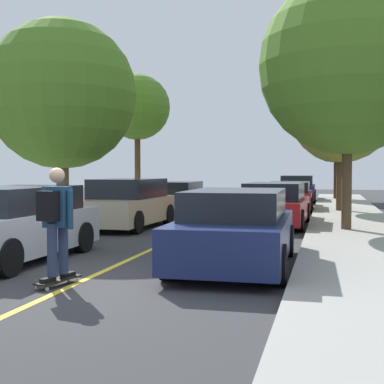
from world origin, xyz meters
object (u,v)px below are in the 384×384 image
Objects in this scene: parked_car_left_nearest at (11,224)px; parked_car_right_nearest at (236,229)px; parked_car_left_far at (177,197)px; street_tree_left_nearest at (62,95)px; parked_car_right_far at (289,196)px; street_tree_left_near at (137,108)px; skateboard at (58,280)px; skateboarder at (56,217)px; street_tree_right_far at (338,121)px; parked_car_left_near at (127,204)px; street_tree_right_nearest at (348,65)px; parked_car_right_near at (275,205)px; street_tree_right_near at (342,110)px; parked_car_right_farthest at (297,189)px.

parked_car_right_nearest is at bearing 5.75° from parked_car_left_nearest.
parked_car_left_far is 6.84m from street_tree_left_nearest.
parked_car_left_far is 0.69× the size of street_tree_left_nearest.
street_tree_left_near reaches higher than parked_car_right_far.
skateboard is (1.94, -1.75, -0.62)m from parked_car_left_nearest.
skateboarder is at bearing -62.50° from street_tree_left_nearest.
street_tree_right_far is at bearing 61.51° from street_tree_left_nearest.
parked_car_left_near is 0.92× the size of parked_car_right_far.
street_tree_right_nearest is 4.05× the size of skateboarder.
street_tree_right_near is at bearing 67.77° from parked_car_right_near.
street_tree_left_nearest is 10.82m from street_tree_right_near.
parked_car_right_near reaches higher than parked_car_right_far.
street_tree_left_near is 0.94× the size of street_tree_right_near.
parked_car_right_far is (4.27, 8.09, -0.08)m from parked_car_left_near.
parked_car_right_far is 0.74× the size of street_tree_right_near.
parked_car_right_near is (-0.00, 7.16, -0.03)m from parked_car_right_nearest.
skateboard is at bearing -81.65° from parked_car_left_far.
parked_car_right_nearest is at bearing -95.65° from street_tree_right_far.
skateboarder reaches higher than parked_car_right_far.
street_tree_left_near is at bearing -166.74° from parked_car_right_far.
street_tree_right_nearest is at bearing 43.11° from parked_car_left_nearest.
street_tree_right_nearest is at bearing -0.32° from parked_car_left_near.
street_tree_right_near reaches higher than skateboard.
parked_car_right_near is 6.48m from parked_car_right_far.
parked_car_right_nearest is at bearing -110.69° from street_tree_right_nearest.
skateboarder is (-0.01, -0.03, 0.96)m from skateboard.
street_tree_right_near is at bearing 63.40° from parked_car_left_nearest.
parked_car_left_near is at bearing -72.44° from street_tree_left_near.
street_tree_right_far is at bearing 90.00° from street_tree_right_near.
skateboard is (-4.42, -14.44, -3.99)m from street_tree_right_near.
parked_car_left_near reaches higher than parked_car_right_near.
parked_car_right_near is at bearing -90.01° from parked_car_right_far.
parked_car_right_farthest is at bearing 90.00° from parked_car_right_nearest.
parked_car_right_nearest is 7.05m from street_tree_right_nearest.
skateboarder is (1.93, -1.79, 0.34)m from parked_car_left_nearest.
parked_car_left_near is 4.75× the size of skateboard.
parked_car_right_nearest is at bearing 43.09° from skateboard.
street_tree_right_nearest is 9.57m from skateboarder.
parked_car_right_near is 9.67m from skateboarder.
street_tree_left_nearest is at bearing -90.00° from street_tree_left_near.
skateboarder is (4.02, -14.36, -3.35)m from street_tree_left_near.
parked_car_right_nearest is 4.85× the size of skateboard.
skateboard is (1.94, -13.23, -0.55)m from parked_car_left_far.
parked_car_left_nearest is at bearing 137.91° from skateboard.
parked_car_left_nearest is at bearing -80.59° from street_tree_left_near.
parked_car_right_near reaches higher than skateboard.
parked_car_right_near is 4.70m from street_tree_right_nearest.
parked_car_right_farthest reaches higher than skateboard.
parked_car_right_nearest is 3.24m from skateboarder.
parked_car_right_near is 9.65m from skateboard.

